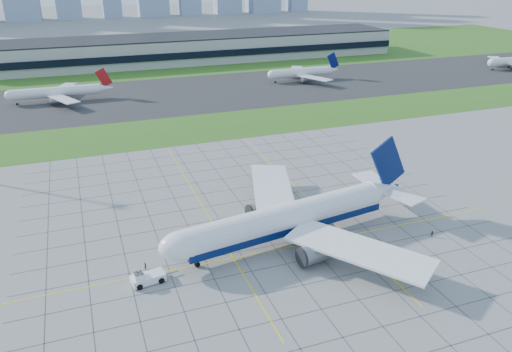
{
  "coord_description": "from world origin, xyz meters",
  "views": [
    {
      "loc": [
        -37.16,
        -90.08,
        59.24
      ],
      "look_at": [
        4.49,
        23.32,
        7.0
      ],
      "focal_mm": 35.0,
      "sensor_mm": 36.0,
      "label": 1
    }
  ],
  "objects": [
    {
      "name": "grass_far",
      "position": [
        0.0,
        255.0,
        0.02
      ],
      "size": [
        700.0,
        145.0,
        0.04
      ],
      "primitive_type": "cube",
      "color": "#35621C",
      "rests_on": "ground"
    },
    {
      "name": "asphalt_taxiway",
      "position": [
        0.0,
        145.0,
        0.03
      ],
      "size": [
        700.0,
        75.0,
        0.04
      ],
      "primitive_type": "cube",
      "color": "#383838",
      "rests_on": "ground"
    },
    {
      "name": "grass_median",
      "position": [
        0.0,
        90.0,
        0.02
      ],
      "size": [
        700.0,
        35.0,
        0.04
      ],
      "primitive_type": "cube",
      "color": "#35621C",
      "rests_on": "ground"
    },
    {
      "name": "airliner",
      "position": [
        4.14,
        1.0,
        5.6
      ],
      "size": [
        64.81,
        65.19,
        20.49
      ],
      "rotation": [
        0.0,
        0.0,
        0.15
      ],
      "color": "white",
      "rests_on": "ground"
    },
    {
      "name": "crew_near",
      "position": [
        -28.53,
        0.33,
        0.82
      ],
      "size": [
        0.67,
        0.71,
        1.63
      ],
      "primitive_type": "imported",
      "rotation": [
        0.0,
        0.0,
        0.92
      ],
      "color": "black",
      "rests_on": "ground"
    },
    {
      "name": "crew_far",
      "position": [
        36.26,
        -9.31,
        0.78
      ],
      "size": [
        0.95,
        0.88,
        1.56
      ],
      "primitive_type": "imported",
      "rotation": [
        0.0,
        0.0,
        -0.5
      ],
      "color": "black",
      "rests_on": "ground"
    },
    {
      "name": "distant_jet_3",
      "position": [
        207.71,
        137.83,
        4.48
      ],
      "size": [
        32.8,
        42.66,
        14.08
      ],
      "color": "white",
      "rests_on": "ground"
    },
    {
      "name": "distant_jet_1",
      "position": [
        -44.93,
        150.49,
        4.49
      ],
      "size": [
        44.32,
        42.66,
        14.08
      ],
      "color": "white",
      "rests_on": "ground"
    },
    {
      "name": "distant_jet_2",
      "position": [
        77.85,
        151.36,
        4.49
      ],
      "size": [
        39.29,
        42.66,
        14.08
      ],
      "color": "white",
      "rests_on": "ground"
    },
    {
      "name": "ground",
      "position": [
        0.0,
        0.0,
        0.0
      ],
      "size": [
        1400.0,
        1400.0,
        0.0
      ],
      "primitive_type": "plane",
      "color": "gray",
      "rests_on": "ground"
    },
    {
      "name": "terminal",
      "position": [
        40.0,
        229.87,
        7.89
      ],
      "size": [
        260.0,
        43.0,
        15.8
      ],
      "color": "#B7B7B2",
      "rests_on": "ground"
    },
    {
      "name": "pushback_tug",
      "position": [
        -29.05,
        -4.57,
        1.2
      ],
      "size": [
        9.87,
        4.26,
        2.71
      ],
      "rotation": [
        0.0,
        0.0,
        0.15
      ],
      "color": "white",
      "rests_on": "ground"
    },
    {
      "name": "apron_markings",
      "position": [
        0.43,
        11.09,
        0.02
      ],
      "size": [
        120.0,
        130.0,
        0.03
      ],
      "color": "#474744",
      "rests_on": "ground"
    }
  ]
}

